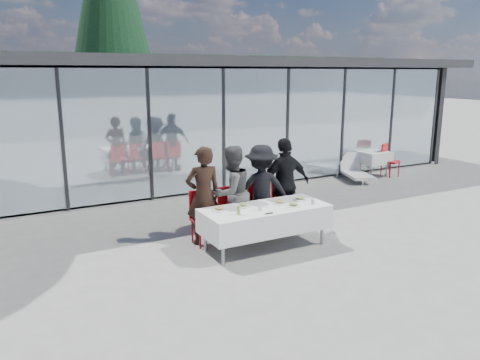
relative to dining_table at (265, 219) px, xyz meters
name	(u,v)px	position (x,y,z in m)	size (l,w,h in m)	color
ground	(272,248)	(0.09, -0.09, -0.54)	(90.00, 90.00, 0.00)	gray
pavilion	(195,100)	(2.09, 8.08, 1.61)	(14.80, 8.80, 3.44)	gray
treeline	(23,86)	(-1.91, 27.91, 1.66)	(62.50, 2.00, 4.40)	black
dining_table	(265,219)	(0.00, 0.00, 0.00)	(2.26, 0.96, 0.75)	white
diner_a	(203,196)	(-0.86, 0.72, 0.36)	(0.66, 0.66, 1.80)	black
diner_chair_a	(203,214)	(-0.86, 0.75, 0.00)	(0.44, 0.44, 0.97)	#B20B0F
diner_b	(232,193)	(-0.30, 0.72, 0.34)	(0.86, 0.86, 1.76)	#4D4D4D
diner_chair_b	(231,210)	(-0.30, 0.75, 0.00)	(0.44, 0.44, 0.97)	#B20B0F
diner_c	(261,190)	(0.34, 0.72, 0.33)	(1.12, 1.12, 1.73)	black
diner_chair_c	(260,206)	(0.34, 0.75, 0.00)	(0.44, 0.44, 0.97)	#B20B0F
diner_d	(285,184)	(0.89, 0.72, 0.38)	(1.07, 1.07, 1.83)	black
diner_chair_d	(284,202)	(0.89, 0.75, 0.00)	(0.44, 0.44, 0.97)	#B20B0F
plate_a	(219,209)	(-0.80, 0.20, 0.24)	(0.27, 0.27, 0.07)	white
plate_b	(243,205)	(-0.32, 0.22, 0.24)	(0.27, 0.27, 0.07)	white
plate_c	(280,202)	(0.35, 0.07, 0.24)	(0.27, 0.27, 0.07)	white
plate_d	(301,199)	(0.82, 0.10, 0.24)	(0.27, 0.27, 0.07)	white
plate_extra	(293,205)	(0.47, -0.19, 0.24)	(0.27, 0.27, 0.07)	white
juice_bottle	(239,210)	(-0.62, -0.17, 0.29)	(0.06, 0.06, 0.15)	#8BA946
drinking_glasses	(287,205)	(0.32, -0.20, 0.26)	(1.10, 0.19, 0.10)	silver
folded_eyeglasses	(269,213)	(-0.15, -0.37, 0.22)	(0.14, 0.03, 0.01)	black
spare_table_right	(373,157)	(5.99, 3.63, 0.02)	(0.86, 0.86, 0.74)	white
spare_chair_a	(388,158)	(6.34, 3.36, 0.00)	(0.58, 0.58, 0.97)	#B20B0F
spare_chair_b	(324,158)	(4.65, 4.29, 0.00)	(0.59, 0.59, 0.97)	#B20B0F
lounger	(354,171)	(5.14, 3.46, -0.28)	(1.00, 1.45, 0.72)	white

